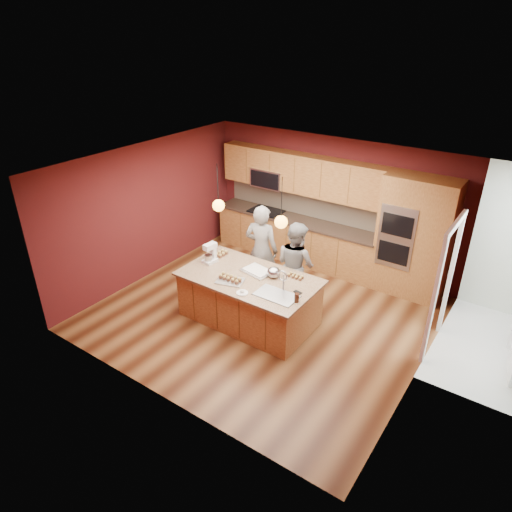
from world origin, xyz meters
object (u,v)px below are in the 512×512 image
Objects in this scene: person_right at (296,264)px; stand_mixer at (210,254)px; mixing_bowl at (274,272)px; person_left at (261,250)px; island at (250,298)px.

person_right is 1.54m from stand_mixer.
person_right is 7.11× the size of mixing_bowl.
person_left reaches higher than stand_mixer.
stand_mixer is (-1.25, -0.86, 0.20)m from person_right.
stand_mixer is at bearing 52.98° from person_right.
island is at bearing 100.96° from person_left.
person_right reaches higher than mixing_bowl.
island is 1.31× the size of person_left.
mixing_bowl is at bearing 124.67° from person_left.
island is 1.04m from person_right.
island is at bearing 86.54° from person_right.
stand_mixer is at bearing -171.29° from mixing_bowl.
stand_mixer is at bearing 47.70° from person_left.
person_right is at bearing 168.43° from person_left.
person_left is 1.10× the size of person_right.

